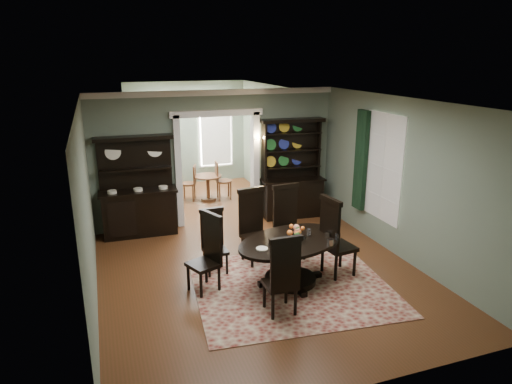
% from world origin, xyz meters
% --- Properties ---
extents(room, '(5.51, 6.01, 3.01)m').
position_xyz_m(room, '(0.00, 0.04, 1.58)').
color(room, '#592C17').
rests_on(room, ground).
extents(parlor, '(3.51, 3.50, 3.01)m').
position_xyz_m(parlor, '(0.00, 5.53, 1.52)').
color(parlor, '#592C17').
rests_on(parlor, ground).
extents(doorway_trim, '(2.08, 0.25, 2.57)m').
position_xyz_m(doorway_trim, '(0.00, 3.00, 1.62)').
color(doorway_trim, silver).
rests_on(doorway_trim, floor).
extents(right_window, '(0.15, 1.47, 2.12)m').
position_xyz_m(right_window, '(2.69, 0.93, 1.60)').
color(right_window, white).
rests_on(right_window, wall_right).
extents(wall_sconce, '(0.27, 0.21, 0.21)m').
position_xyz_m(wall_sconce, '(0.95, 2.85, 1.89)').
color(wall_sconce, '#C37834').
rests_on(wall_sconce, back_wall_right).
extents(rug, '(3.44, 3.13, 0.01)m').
position_xyz_m(rug, '(0.33, -0.50, 0.01)').
color(rug, maroon).
rests_on(rug, floor).
extents(dining_table, '(2.30, 2.30, 0.78)m').
position_xyz_m(dining_table, '(0.37, -0.36, 0.54)').
color(dining_table, black).
rests_on(dining_table, rug).
extents(centerpiece, '(1.46, 0.94, 0.24)m').
position_xyz_m(centerpiece, '(0.45, -0.40, 0.85)').
color(centerpiece, silver).
rests_on(centerpiece, dining_table).
extents(chair_far_left, '(0.44, 0.42, 1.15)m').
position_xyz_m(chair_far_left, '(-0.74, 0.52, 0.60)').
color(chair_far_left, black).
rests_on(chair_far_left, rug).
extents(chair_far_mid, '(0.58, 0.56, 1.39)m').
position_xyz_m(chair_far_mid, '(0.07, 0.71, 0.73)').
color(chair_far_mid, black).
rests_on(chair_far_mid, rug).
extents(chair_far_right, '(0.57, 0.54, 1.41)m').
position_xyz_m(chair_far_right, '(0.74, 0.66, 0.74)').
color(chair_far_right, black).
rests_on(chair_far_right, rug).
extents(chair_end_left, '(0.60, 0.62, 1.30)m').
position_xyz_m(chair_end_left, '(-0.98, -0.10, 0.68)').
color(chair_end_left, black).
rests_on(chair_end_left, rug).
extents(chair_end_right, '(0.57, 0.59, 1.44)m').
position_xyz_m(chair_end_right, '(1.16, -0.37, 0.76)').
color(chair_end_right, black).
rests_on(chair_end_right, rug).
extents(chair_near, '(0.50, 0.45, 1.29)m').
position_xyz_m(chair_near, '(-0.16, -1.27, 0.68)').
color(chair_near, black).
rests_on(chair_near, rug).
extents(sideboard, '(1.62, 0.61, 2.12)m').
position_xyz_m(sideboard, '(-1.81, 2.75, 0.74)').
color(sideboard, black).
rests_on(sideboard, floor).
extents(welsh_dresser, '(1.53, 0.66, 2.33)m').
position_xyz_m(welsh_dresser, '(1.74, 2.75, 0.84)').
color(welsh_dresser, black).
rests_on(welsh_dresser, floor).
extents(parlor_table, '(0.73, 0.73, 0.67)m').
position_xyz_m(parlor_table, '(0.14, 4.60, 0.44)').
color(parlor_table, '#5A2D19').
rests_on(parlor_table, parlor_floor).
extents(parlor_chair_left, '(0.45, 0.44, 0.96)m').
position_xyz_m(parlor_chair_left, '(-0.29, 4.74, 0.51)').
color(parlor_chair_left, '#5A2D19').
rests_on(parlor_chair_left, parlor_floor).
extents(parlor_chair_right, '(0.44, 0.43, 1.02)m').
position_xyz_m(parlor_chair_right, '(0.50, 4.60, 0.55)').
color(parlor_chair_right, '#5A2D19').
rests_on(parlor_chair_right, parlor_floor).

